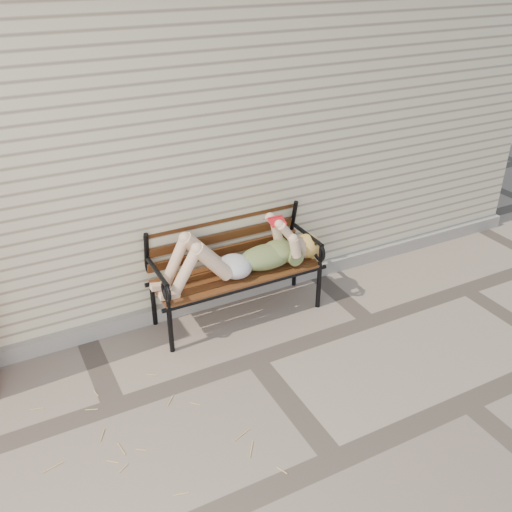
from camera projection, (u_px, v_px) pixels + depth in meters
ground at (255, 360)px, 5.01m from camera, size 80.00×80.00×0.00m
house_wall at (136, 110)px, 6.61m from camera, size 8.00×4.00×3.00m
foundation_strip at (211, 299)px, 5.72m from camera, size 8.00×0.10×0.15m
garden_bench at (232, 253)px, 5.38m from camera, size 1.75×0.70×1.13m
reading_woman at (240, 256)px, 5.26m from camera, size 1.65×0.38×0.52m
straw_scatter at (85, 476)px, 3.91m from camera, size 2.98×1.77×0.01m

